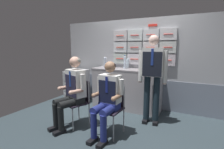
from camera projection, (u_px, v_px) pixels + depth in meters
name	position (u px, v px, depth m)	size (l,w,h in m)	color
ground	(115.00, 130.00, 2.98)	(4.80, 4.80, 0.04)	#2F3B41
galley_bulkhead	(139.00, 64.00, 4.01)	(4.20, 0.14, 2.15)	#A7A9AF
galley_counter	(126.00, 89.00, 3.95)	(1.67, 0.53, 0.97)	#9E989C
service_trolley	(77.00, 85.00, 4.40)	(0.40, 0.65, 0.87)	black
folding_chair_left	(80.00, 97.00, 3.15)	(0.51, 0.51, 0.85)	#A8AAAF
crew_member_left	(72.00, 88.00, 3.00)	(0.56, 0.71, 1.31)	black
folding_chair_right	(112.00, 103.00, 2.83)	(0.43, 0.43, 0.85)	#A8AAAF
crew_member_right	(107.00, 96.00, 2.67)	(0.49, 0.62, 1.25)	black
crew_member_standing	(152.00, 72.00, 3.10)	(0.54, 0.29, 1.70)	black
water_bottle_tall	(128.00, 63.00, 4.02)	(0.07, 0.07, 0.26)	silver
water_bottle_clear	(148.00, 64.00, 3.50)	(0.06, 0.06, 0.31)	silver
sparkling_bottle_green	(105.00, 62.00, 3.99)	(0.07, 0.07, 0.30)	silver
water_bottle_short	(125.00, 62.00, 3.94)	(0.06, 0.06, 0.32)	silver
coffee_cup_white	(111.00, 65.00, 4.23)	(0.06, 0.06, 0.08)	navy
paper_cup_tan	(148.00, 67.00, 3.81)	(0.06, 0.06, 0.08)	silver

